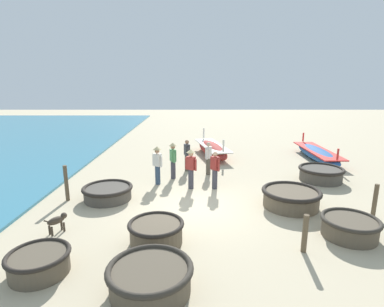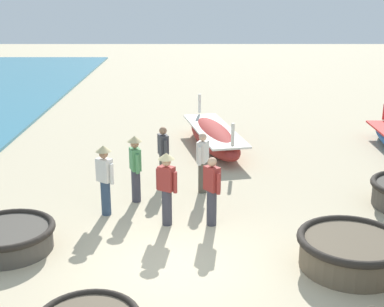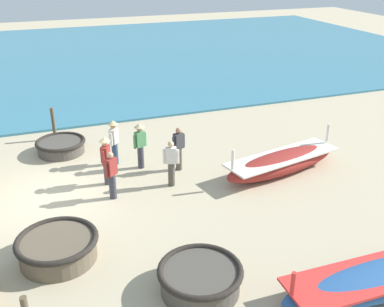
# 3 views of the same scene
# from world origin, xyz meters

# --- Properties ---
(ground_plane) EXTENTS (80.00, 80.00, 0.00)m
(ground_plane) POSITION_xyz_m (0.00, 0.00, 0.00)
(ground_plane) COLOR #BCAD8C
(coracle_upturned) EXTENTS (1.53, 1.53, 0.62)m
(coracle_upturned) POSITION_xyz_m (-1.15, -2.51, 0.33)
(coracle_upturned) COLOR brown
(coracle_upturned) RESTS_ON ground
(coracle_far_left) EXTENTS (1.42, 1.42, 0.53)m
(coracle_far_left) POSITION_xyz_m (-3.66, -3.85, 0.29)
(coracle_far_left) COLOR brown
(coracle_far_left) RESTS_ON ground
(coracle_front_left) EXTENTS (1.87, 1.87, 0.52)m
(coracle_front_left) POSITION_xyz_m (-3.33, 0.65, 0.29)
(coracle_front_left) COLOR #4C473F
(coracle_front_left) RESTS_ON ground
(coracle_nearest) EXTENTS (1.82, 1.82, 0.61)m
(coracle_nearest) POSITION_xyz_m (-1.04, -4.48, 0.33)
(coracle_nearest) COLOR brown
(coracle_nearest) RESTS_ON ground
(coracle_center) EXTENTS (2.04, 2.04, 0.64)m
(coracle_center) POSITION_xyz_m (3.31, -0.04, 0.35)
(coracle_center) COLOR brown
(coracle_center) RESTS_ON ground
(coracle_weathered) EXTENTS (1.60, 1.60, 0.57)m
(coracle_weathered) POSITION_xyz_m (4.29, -2.16, 0.31)
(coracle_weathered) COLOR brown
(coracle_weathered) RESTS_ON ground
(coracle_beside_post) EXTENTS (1.95, 1.95, 0.62)m
(coracle_beside_post) POSITION_xyz_m (5.59, 2.87, 0.34)
(coracle_beside_post) COLOR #4C473F
(coracle_beside_post) RESTS_ON ground
(long_boat_blue_hull) EXTENTS (1.28, 5.30, 1.14)m
(long_boat_blue_hull) POSITION_xyz_m (7.02, 6.79, 0.33)
(long_boat_blue_hull) COLOR #285693
(long_boat_blue_hull) RESTS_ON ground
(long_boat_red_hull) EXTENTS (2.07, 4.80, 1.37)m
(long_boat_red_hull) POSITION_xyz_m (1.04, 7.66, 0.39)
(long_boat_red_hull) COLOR maroon
(long_boat_red_hull) RESTS_ON ground
(fisherman_crouching) EXTENTS (0.47, 0.36, 1.67)m
(fisherman_crouching) POSITION_xyz_m (-0.22, 1.85, 0.96)
(fisherman_crouching) COLOR #383842
(fisherman_crouching) RESTS_ON ground
(fisherman_standing_left) EXTENTS (0.32, 0.51, 1.57)m
(fisherman_standing_left) POSITION_xyz_m (-0.42, 4.40, 0.84)
(fisherman_standing_left) COLOR #4C473D
(fisherman_standing_left) RESTS_ON ground
(fisherman_by_coracle) EXTENTS (0.38, 0.44, 1.57)m
(fisherman_by_coracle) POSITION_xyz_m (0.76, 1.84, 0.84)
(fisherman_by_coracle) COLOR #383842
(fisherman_by_coracle) RESTS_ON ground
(fisherman_hauling) EXTENTS (0.45, 0.37, 1.67)m
(fisherman_hauling) POSITION_xyz_m (-1.65, 2.40, 0.96)
(fisherman_hauling) COLOR #2D425B
(fisherman_hauling) RESTS_ON ground
(fisherman_with_hat) EXTENTS (0.33, 0.50, 1.57)m
(fisherman_with_hat) POSITION_xyz_m (0.60, 3.80, 0.84)
(fisherman_with_hat) COLOR #4C473D
(fisherman_with_hat) RESTS_ON ground
(fisherman_standing_right) EXTENTS (0.36, 0.50, 1.67)m
(fisherman_standing_right) POSITION_xyz_m (-1.03, 3.19, 0.96)
(fisherman_standing_right) COLOR #383842
(fisherman_standing_right) RESTS_ON ground
(dog) EXTENTS (0.48, 0.57, 0.55)m
(dog) POSITION_xyz_m (-4.08, -1.92, 0.37)
(dog) COLOR #3D3328
(dog) RESTS_ON ground
(mooring_post_shoreline) EXTENTS (0.14, 0.14, 1.03)m
(mooring_post_shoreline) POSITION_xyz_m (2.71, -2.95, 0.51)
(mooring_post_shoreline) COLOR brown
(mooring_post_shoreline) RESTS_ON ground
(mooring_post_mid_beach) EXTENTS (0.14, 0.14, 1.34)m
(mooring_post_mid_beach) POSITION_xyz_m (-4.81, 0.55, 0.67)
(mooring_post_mid_beach) COLOR brown
(mooring_post_mid_beach) RESTS_ON ground
(mooring_post_inland) EXTENTS (0.14, 0.14, 1.10)m
(mooring_post_inland) POSITION_xyz_m (5.78, -0.80, 0.55)
(mooring_post_inland) COLOR brown
(mooring_post_inland) RESTS_ON ground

